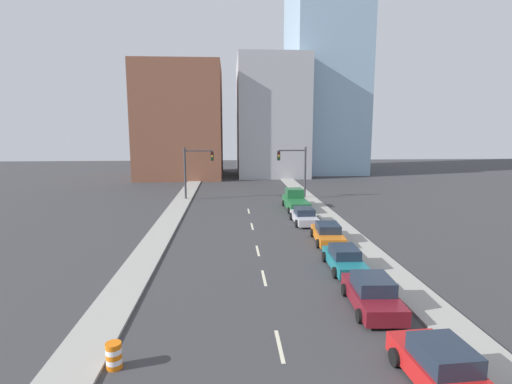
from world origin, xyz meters
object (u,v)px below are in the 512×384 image
Objects in this scene: traffic_signal_left at (193,166)px; sedan_red at (443,369)px; sedan_maroon at (372,294)px; sedan_orange at (328,234)px; traffic_barrel at (114,355)px; sedan_teal at (344,259)px; traffic_signal_right at (297,166)px; sedan_silver at (304,216)px; pickup_truck_green at (295,201)px.

sedan_red is at bearing -72.57° from traffic_signal_left.
sedan_maroon is 11.08m from sedan_orange.
traffic_barrel is 0.20× the size of sedan_maroon.
sedan_red is 0.99× the size of sedan_teal.
traffic_signal_right is 6.53× the size of traffic_barrel.
traffic_signal_left is at bearing 125.24° from sedan_orange.
traffic_signal_left is 1.33× the size of sedan_silver.
sedan_orange is 6.06m from sedan_silver.
traffic_barrel is at bearing 167.23° from sedan_red.
sedan_orange reaches higher than sedan_silver.
traffic_signal_left is 22.18m from sedan_orange.
traffic_signal_left is 1.33× the size of sedan_maroon.
pickup_truck_green is (0.18, 23.37, 0.14)m from sedan_maroon.
sedan_orange is at bearing 89.74° from sedan_maroon.
sedan_silver is (10.92, -12.60, -3.32)m from traffic_signal_left.
traffic_signal_left reaches higher than sedan_orange.
sedan_teal is at bearing -65.46° from traffic_signal_left.
sedan_orange is (0.60, 11.07, -0.05)m from sedan_maroon.
pickup_truck_green is (11.02, 27.45, 0.36)m from traffic_barrel.
sedan_orange is at bearing -58.14° from traffic_signal_left.
pickup_truck_green reaches higher than sedan_maroon.
sedan_orange reaches higher than sedan_teal.
sedan_maroon reaches higher than sedan_silver.
traffic_signal_left is at bearing 115.58° from sedan_teal.
traffic_signal_right reaches higher than sedan_orange.
traffic_signal_right reaches higher than traffic_barrel.
traffic_barrel is 18.98m from sedan_orange.
sedan_silver is (-1.47, -12.60, -3.32)m from traffic_signal_right.
sedan_red is 17.00m from sedan_orange.
traffic_barrel is 0.19× the size of sedan_orange.
sedan_orange is 0.77× the size of pickup_truck_green.
traffic_signal_left reaches higher than sedan_maroon.
sedan_teal is (11.01, 9.34, 0.16)m from traffic_barrel.
sedan_red is (-1.20, -35.63, -3.26)m from traffic_signal_right.
sedan_red is 29.30m from pickup_truck_green.
sedan_maroon is 0.74× the size of pickup_truck_green.
sedan_orange is at bearing 86.89° from sedan_teal.
sedan_red is at bearing -90.34° from sedan_silver.
pickup_truck_green is at bearing -29.56° from traffic_signal_left.
traffic_signal_right is at bearing 90.90° from sedan_orange.
sedan_red is 0.92× the size of sedan_orange.
sedan_silver is at bearing 63.04° from traffic_barrel.
sedan_maroon reaches higher than sedan_teal.
sedan_teal is 18.11m from pickup_truck_green.
sedan_silver is (-0.07, 17.09, -0.06)m from sedan_maroon.
sedan_maroon reaches higher than traffic_barrel.
sedan_red is at bearing -90.70° from pickup_truck_green.
sedan_teal is at bearing 90.92° from sedan_maroon.
traffic_barrel is at bearing -156.55° from sedan_maroon.
sedan_red is 23.03m from sedan_silver.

